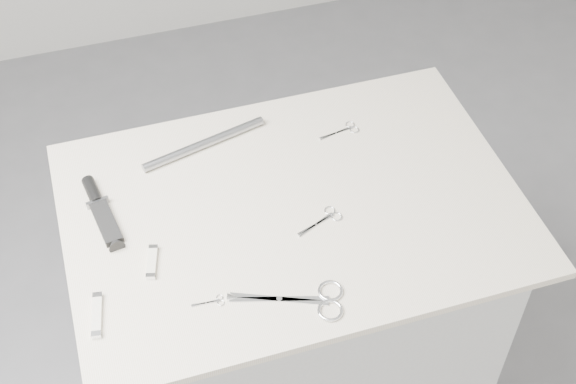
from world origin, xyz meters
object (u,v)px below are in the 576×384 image
object	(u,v)px
pocket_knife_b	(152,262)
embroidery_scissors_a	(325,219)
tiny_scissors	(213,302)
plinth	(292,324)
large_shears	(312,300)
pocket_knife_a	(97,315)
sheathed_knife	(100,208)
metal_rail	(204,144)
embroidery_scissors_b	(344,130)

from	to	relation	value
pocket_knife_b	embroidery_scissors_a	bearing A→B (deg)	-73.46
pocket_knife_b	tiny_scissors	bearing A→B (deg)	-128.43
tiny_scissors	pocket_knife_b	distance (m)	0.16
plinth	large_shears	distance (m)	0.54
pocket_knife_a	sheathed_knife	bearing A→B (deg)	0.12
pocket_knife_a	tiny_scissors	bearing A→B (deg)	-88.94
tiny_scissors	sheathed_knife	xyz separation A→B (m)	(-0.18, 0.31, 0.01)
large_shears	metal_rail	xyz separation A→B (m)	(-0.10, 0.49, 0.01)
plinth	large_shears	xyz separation A→B (m)	(-0.04, -0.26, 0.47)
embroidery_scissors_b	pocket_knife_b	world-z (taller)	pocket_knife_b
embroidery_scissors_b	plinth	bearing A→B (deg)	-145.17
plinth	pocket_knife_b	xyz separation A→B (m)	(-0.33, -0.07, 0.48)
tiny_scissors	embroidery_scissors_b	bearing A→B (deg)	46.62
embroidery_scissors_b	sheathed_knife	world-z (taller)	sheathed_knife
embroidery_scissors_b	metal_rail	distance (m)	0.34
embroidery_scissors_b	pocket_knife_a	xyz separation A→B (m)	(-0.64, -0.36, 0.00)
sheathed_knife	metal_rail	distance (m)	0.29
pocket_knife_b	metal_rail	world-z (taller)	metal_rail
tiny_scissors	sheathed_knife	bearing A→B (deg)	123.44
embroidery_scissors_a	embroidery_scissors_b	distance (m)	0.29
embroidery_scissors_a	metal_rail	world-z (taller)	metal_rail
tiny_scissors	metal_rail	world-z (taller)	metal_rail
embroidery_scissors_a	metal_rail	distance (m)	0.36
embroidery_scissors_b	sheathed_knife	size ratio (longest dim) A/B	0.50
large_shears	metal_rail	distance (m)	0.50
embroidery_scissors_b	metal_rail	world-z (taller)	metal_rail
sheathed_knife	embroidery_scissors_b	bearing A→B (deg)	-90.89
pocket_knife_b	metal_rail	xyz separation A→B (m)	(0.18, 0.31, 0.01)
pocket_knife_a	plinth	bearing A→B (deg)	-60.23
embroidery_scissors_b	pocket_knife_a	size ratio (longest dim) A/B	0.97
large_shears	tiny_scissors	xyz separation A→B (m)	(-0.19, 0.06, -0.00)
large_shears	pocket_knife_b	distance (m)	0.34
pocket_knife_a	large_shears	bearing A→B (deg)	-92.64
embroidery_scissors_b	sheathed_knife	bearing A→B (deg)	177.49
embroidery_scissors_a	tiny_scissors	world-z (taller)	same
pocket_knife_a	pocket_knife_b	distance (m)	0.16
pocket_knife_a	metal_rail	bearing A→B (deg)	-27.90
sheathed_knife	pocket_knife_b	xyz separation A→B (m)	(0.08, -0.18, -0.00)
embroidery_scissors_b	metal_rail	bearing A→B (deg)	161.98
large_shears	tiny_scissors	world-z (taller)	large_shears
plinth	tiny_scissors	world-z (taller)	tiny_scissors
pocket_knife_a	embroidery_scissors_b	bearing A→B (deg)	-51.31
plinth	pocket_knife_b	distance (m)	0.58
large_shears	tiny_scissors	distance (m)	0.20
embroidery_scissors_b	pocket_knife_b	xyz separation A→B (m)	(-0.52, -0.26, 0.00)
plinth	pocket_knife_b	bearing A→B (deg)	-167.94
plinth	metal_rail	world-z (taller)	metal_rail
plinth	pocket_knife_a	world-z (taller)	pocket_knife_a
sheathed_knife	tiny_scissors	bearing A→B (deg)	-158.99
plinth	sheathed_knife	bearing A→B (deg)	165.04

